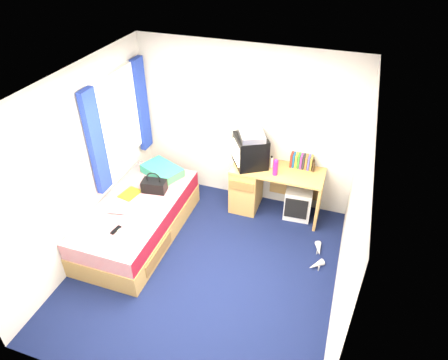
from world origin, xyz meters
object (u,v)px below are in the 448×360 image
(towel, at_px, (143,214))
(pillow, at_px, (162,171))
(bed, at_px, (138,219))
(storage_cube, at_px, (298,202))
(desk, at_px, (258,185))
(pink_water_bottle, at_px, (275,168))
(magazine, at_px, (130,194))
(handbag, at_px, (154,186))
(colour_swatch_fan, at_px, (121,233))
(vcr, at_px, (251,134))
(crt_tv, at_px, (250,151))
(water_bottle, at_px, (116,211))
(white_heels, at_px, (317,257))
(picture_frame, at_px, (314,166))
(remote_control, at_px, (116,230))
(aerosol_can, at_px, (271,162))

(towel, bearing_deg, pillow, 101.88)
(bed, relative_size, storage_cube, 4.23)
(bed, xyz_separation_m, storage_cube, (2.01, 1.14, -0.03))
(desk, distance_m, pink_water_bottle, 0.54)
(towel, relative_size, magazine, 1.17)
(handbag, relative_size, colour_swatch_fan, 1.61)
(vcr, bearing_deg, pink_water_bottle, 43.39)
(crt_tv, height_order, colour_swatch_fan, crt_tv)
(pillow, relative_size, desk, 0.45)
(water_bottle, distance_m, white_heels, 2.68)
(bed, bearing_deg, storage_cube, 29.61)
(handbag, bearing_deg, picture_frame, 16.57)
(bed, bearing_deg, vcr, 41.74)
(pillow, xyz_separation_m, towel, (0.20, -0.96, -0.01))
(picture_frame, bearing_deg, pillow, -176.07)
(bed, bearing_deg, desk, 38.67)
(crt_tv, xyz_separation_m, handbag, (-1.15, -0.77, -0.34))
(picture_frame, relative_size, colour_swatch_fan, 0.64)
(remote_control, distance_m, white_heels, 2.60)
(handbag, bearing_deg, aerosol_can, 20.77)
(picture_frame, distance_m, handbag, 2.24)
(water_bottle, xyz_separation_m, white_heels, (2.57, 0.57, -0.54))
(crt_tv, relative_size, pink_water_bottle, 2.72)
(pillow, distance_m, water_bottle, 1.02)
(picture_frame, distance_m, remote_control, 2.80)
(towel, xyz_separation_m, colour_swatch_fan, (-0.11, -0.36, -0.05))
(bed, relative_size, picture_frame, 14.29)
(crt_tv, relative_size, water_bottle, 3.01)
(pink_water_bottle, distance_m, towel, 1.88)
(aerosol_can, relative_size, handbag, 0.46)
(desk, distance_m, vcr, 0.85)
(desk, relative_size, white_heels, 2.45)
(towel, bearing_deg, handbag, 102.43)
(pillow, xyz_separation_m, aerosol_can, (1.54, 0.38, 0.23))
(bed, distance_m, magazine, 0.37)
(bed, height_order, towel, towel)
(vcr, xyz_separation_m, pink_water_bottle, (0.40, -0.14, -0.38))
(aerosol_can, distance_m, magazine, 2.02)
(vcr, distance_m, remote_control, 2.18)
(pillow, height_order, aerosol_can, aerosol_can)
(desk, relative_size, magazine, 4.64)
(bed, xyz_separation_m, towel, (0.23, -0.21, 0.33))
(colour_swatch_fan, bearing_deg, handbag, 90.93)
(water_bottle, bearing_deg, towel, 7.30)
(storage_cube, height_order, magazine, magazine)
(storage_cube, height_order, vcr, vcr)
(pillow, bearing_deg, white_heels, -10.28)
(storage_cube, relative_size, pink_water_bottle, 2.14)
(aerosol_can, bearing_deg, bed, -143.88)
(towel, bearing_deg, crt_tv, 52.30)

